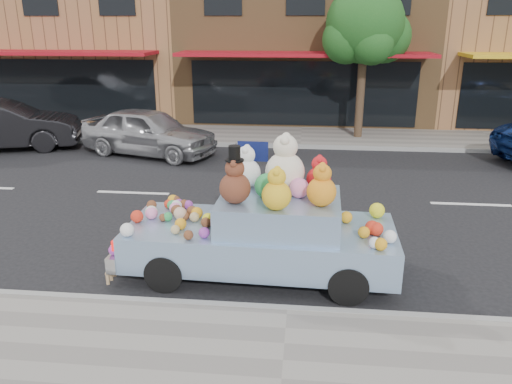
# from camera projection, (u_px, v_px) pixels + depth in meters

# --- Properties ---
(ground) EXTENTS (120.00, 120.00, 0.00)m
(ground) POSITION_uv_depth(u_px,v_px,m) (296.00, 199.00, 11.84)
(ground) COLOR black
(ground) RESTS_ON ground
(near_sidewalk) EXTENTS (60.00, 3.00, 0.12)m
(near_sidewalk) POSITION_uv_depth(u_px,v_px,m) (281.00, 383.00, 5.70)
(near_sidewalk) COLOR gray
(near_sidewalk) RESTS_ON ground
(far_sidewalk) EXTENTS (60.00, 3.00, 0.12)m
(far_sidewalk) POSITION_uv_depth(u_px,v_px,m) (301.00, 137.00, 17.94)
(far_sidewalk) COLOR gray
(far_sidewalk) RESTS_ON ground
(near_kerb) EXTENTS (60.00, 0.12, 0.13)m
(near_kerb) POSITION_uv_depth(u_px,v_px,m) (287.00, 311.00, 7.11)
(near_kerb) COLOR gray
(near_kerb) RESTS_ON ground
(far_kerb) EXTENTS (60.00, 0.12, 0.13)m
(far_kerb) POSITION_uv_depth(u_px,v_px,m) (300.00, 146.00, 16.52)
(far_kerb) COLOR gray
(far_kerb) RESTS_ON ground
(storefront_left) EXTENTS (10.00, 9.80, 7.30)m
(storefront_left) POSITION_uv_depth(u_px,v_px,m) (87.00, 30.00, 22.90)
(storefront_left) COLOR #8F5F3C
(storefront_left) RESTS_ON ground
(storefront_mid) EXTENTS (10.00, 9.80, 7.30)m
(storefront_mid) POSITION_uv_depth(u_px,v_px,m) (306.00, 30.00, 21.93)
(storefront_mid) COLOR olive
(storefront_mid) RESTS_ON ground
(street_tree) EXTENTS (3.00, 2.70, 5.22)m
(street_tree) POSITION_uv_depth(u_px,v_px,m) (365.00, 31.00, 16.61)
(street_tree) COLOR #38281C
(street_tree) RESTS_ON ground
(car_silver) EXTENTS (4.65, 2.96, 1.47)m
(car_silver) POSITION_uv_depth(u_px,v_px,m) (148.00, 132.00, 15.53)
(car_silver) COLOR #A4A5A9
(car_silver) RESTS_ON ground
(car_dark) EXTENTS (5.10, 2.99, 1.59)m
(car_dark) POSITION_uv_depth(u_px,v_px,m) (2.00, 125.00, 16.18)
(car_dark) COLOR black
(car_dark) RESTS_ON ground
(art_car) EXTENTS (4.54, 1.89, 2.29)m
(art_car) POSITION_uv_depth(u_px,v_px,m) (263.00, 228.00, 8.08)
(art_car) COLOR black
(art_car) RESTS_ON ground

